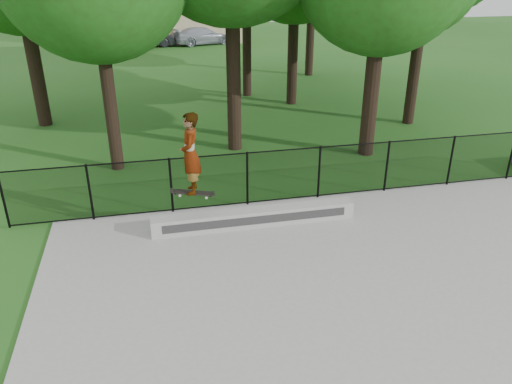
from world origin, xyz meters
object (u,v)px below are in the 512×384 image
skater_airborne (190,155)px  car_c (202,36)px  car_a (119,43)px  car_b (148,38)px  grind_ledge (255,217)px

skater_airborne → car_c: bearing=82.6°
car_a → skater_airborne: bearing=169.7°
skater_airborne → car_b: bearing=90.5°
car_b → skater_airborne: size_ratio=1.86×
grind_ledge → car_a: (-3.88, 28.03, 0.39)m
car_b → car_c: 4.30m
grind_ledge → car_a: size_ratio=1.30×
car_b → car_c: size_ratio=0.87×
car_a → car_c: 6.81m
car_a → car_b: (2.08, 2.11, 0.02)m
grind_ledge → skater_airborne: bearing=-172.7°
car_c → car_b: bearing=78.3°
car_a → grind_ledge: bearing=172.7°
car_b → skater_airborne: (0.29, -30.33, 1.43)m
car_c → skater_airborne: 30.94m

